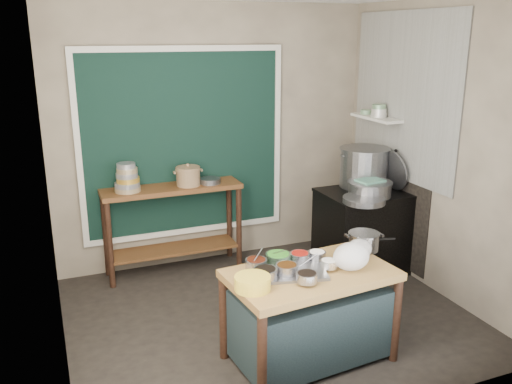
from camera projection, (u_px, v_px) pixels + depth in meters
name	position (u px, v px, depth m)	size (l,w,h in m)	color
floor	(268.00, 316.00, 4.96)	(3.50, 3.00, 0.02)	black
back_wall	(214.00, 136.00, 5.90)	(3.50, 0.02, 2.80)	gray
left_wall	(47.00, 188.00, 3.92)	(0.02, 3.00, 2.80)	gray
right_wall	(437.00, 150.00, 5.19)	(0.02, 3.00, 2.80)	gray
curtain_panel	(184.00, 144.00, 5.75)	(2.10, 0.02, 1.90)	black
curtain_frame	(184.00, 144.00, 5.74)	(2.22, 0.03, 2.02)	beige
tile_panel	(403.00, 97.00, 5.55)	(0.02, 1.70, 1.70)	#B2B2AA
soot_patch	(390.00, 201.00, 5.96)	(0.01, 1.30, 1.30)	black
wall_shelf	(376.00, 118.00, 5.85)	(0.22, 0.70, 0.03)	beige
prep_table	(310.00, 316.00, 4.19)	(1.25, 0.72, 0.75)	olive
back_counter	(173.00, 229.00, 5.76)	(1.45, 0.40, 0.95)	brown
stove_block	(364.00, 232.00, 5.81)	(0.90, 0.68, 0.85)	black
stove_top	(366.00, 193.00, 5.68)	(0.92, 0.69, 0.03)	black
condiment_tray	(292.00, 272.00, 4.05)	(0.50, 0.36, 0.02)	gray
condiment_bowls	(287.00, 265.00, 4.07)	(0.67, 0.54, 0.08)	silver
yellow_basin	(252.00, 283.00, 3.78)	(0.26, 0.26, 0.10)	yellow
saucepan	(364.00, 241.00, 4.48)	(0.27, 0.27, 0.15)	gray
plastic_bag_a	(351.00, 257.00, 4.09)	(0.28, 0.24, 0.21)	white
plastic_bag_b	(359.00, 249.00, 4.30)	(0.21, 0.18, 0.16)	white
bowl_stack	(128.00, 179.00, 5.41)	(0.26, 0.26, 0.29)	tan
utensil_cup	(131.00, 186.00, 5.48)	(0.14, 0.14, 0.08)	gray
ceramic_crock	(188.00, 177.00, 5.63)	(0.27, 0.27, 0.18)	olive
wide_bowl	(210.00, 181.00, 5.72)	(0.22, 0.22, 0.06)	gray
stock_pot	(364.00, 167.00, 5.81)	(0.55, 0.55, 0.43)	gray
pot_lid	(393.00, 170.00, 5.70)	(0.44, 0.44, 0.02)	gray
steamer	(370.00, 189.00, 5.52)	(0.47, 0.47, 0.15)	gray
green_cloth	(370.00, 180.00, 5.49)	(0.26, 0.20, 0.02)	slate
shallow_pan	(364.00, 200.00, 5.30)	(0.42, 0.42, 0.05)	gray
shelf_bowl_stack	(379.00, 111.00, 5.79)	(0.17, 0.17, 0.14)	silver
shelf_bowl_green	(366.00, 112.00, 6.01)	(0.13, 0.13, 0.05)	gray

